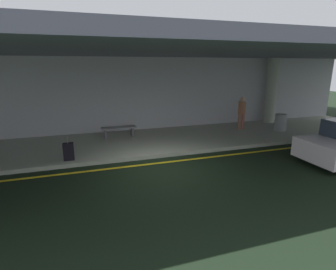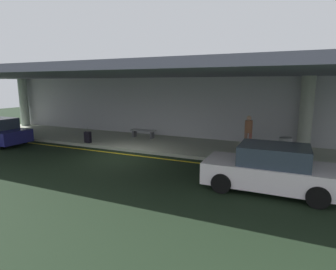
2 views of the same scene
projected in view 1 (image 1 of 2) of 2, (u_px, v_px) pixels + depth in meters
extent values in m
plane|color=black|center=(162.00, 168.00, 9.05)|extent=(60.00, 60.00, 0.00)
cube|color=#9A9F8C|center=(142.00, 142.00, 11.88)|extent=(26.00, 4.20, 0.15)
cube|color=yellow|center=(158.00, 163.00, 9.51)|extent=(26.00, 0.14, 0.01)
cylinder|color=#9CA192|center=(271.00, 91.00, 15.26)|extent=(0.64, 0.64, 3.65)
cube|color=slate|center=(143.00, 51.00, 10.43)|extent=(28.00, 13.20, 0.30)
cube|color=#ABABB1|center=(132.00, 96.00, 13.49)|extent=(26.00, 0.30, 3.80)
cylinder|color=black|center=(307.00, 150.00, 9.96)|extent=(0.64, 0.22, 0.64)
cylinder|color=#8B5D49|center=(239.00, 122.00, 13.82)|extent=(0.16, 0.16, 0.82)
cylinder|color=#984F45|center=(243.00, 121.00, 13.88)|extent=(0.16, 0.16, 0.82)
cylinder|color=#91573A|center=(242.00, 108.00, 13.67)|extent=(0.38, 0.38, 0.62)
sphere|color=tan|center=(243.00, 99.00, 13.56)|extent=(0.24, 0.24, 0.24)
cube|color=black|center=(69.00, 152.00, 9.32)|extent=(0.36, 0.22, 0.62)
cylinder|color=slate|center=(67.00, 139.00, 9.20)|extent=(0.02, 0.02, 0.28)
cube|color=slate|center=(119.00, 128.00, 12.28)|extent=(1.60, 0.50, 0.06)
cube|color=#4C4C51|center=(105.00, 134.00, 12.15)|extent=(0.10, 0.40, 0.42)
cube|color=#4C4C51|center=(132.00, 132.00, 12.52)|extent=(0.10, 0.40, 0.42)
cylinder|color=gray|center=(281.00, 122.00, 13.59)|extent=(0.56, 0.56, 0.85)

